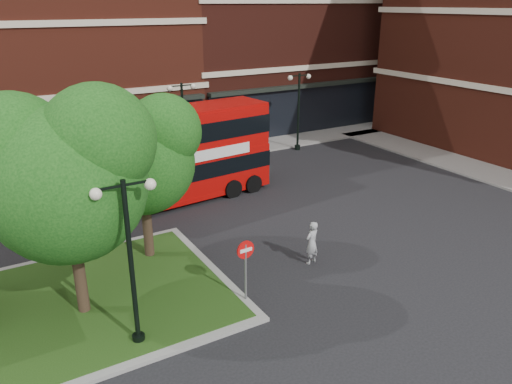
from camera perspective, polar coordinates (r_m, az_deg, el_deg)
ground at (r=17.20m, az=5.03°, el=-11.51°), size 120.00×120.00×0.00m
pavement_far at (r=30.88m, az=-12.90°, el=3.15°), size 44.00×3.00×0.12m
terrace_far_right at (r=42.28m, az=1.99°, el=19.26°), size 18.00×12.00×16.00m
traffic_island at (r=17.32m, az=-24.27°, el=-12.98°), size 12.60×7.60×0.15m
tree_island_west at (r=15.09m, az=-21.46°, el=2.46°), size 5.40×4.71×7.21m
tree_island_east at (r=18.20m, az=-13.30°, el=4.54°), size 4.46×3.90×6.29m
lamp_island at (r=13.86m, az=-14.16°, el=-7.13°), size 1.72×0.36×5.00m
lamp_far_left at (r=28.99m, az=-8.30°, el=7.99°), size 1.72×0.36×5.00m
lamp_far_right at (r=32.77m, az=4.88°, el=9.61°), size 1.72×0.36×5.00m
bus at (r=23.94m, az=-10.14°, el=4.59°), size 10.58×3.39×3.97m
woman at (r=18.70m, az=6.39°, el=-5.78°), size 0.70×0.55×1.68m
car_silver at (r=29.50m, az=-16.27°, el=3.37°), size 4.43×2.13×1.46m
car_white at (r=31.34m, az=-6.97°, el=4.97°), size 4.29×1.99×1.36m
no_entry_sign at (r=15.92m, az=-1.20°, el=-7.67°), size 0.61×0.08×2.21m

